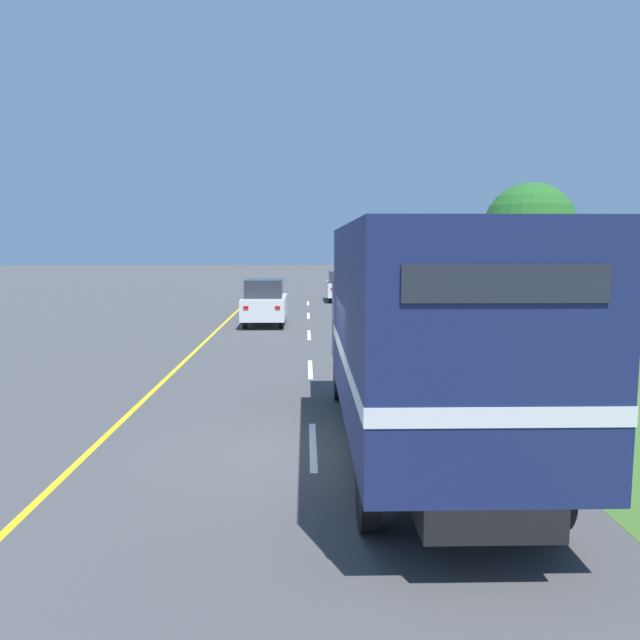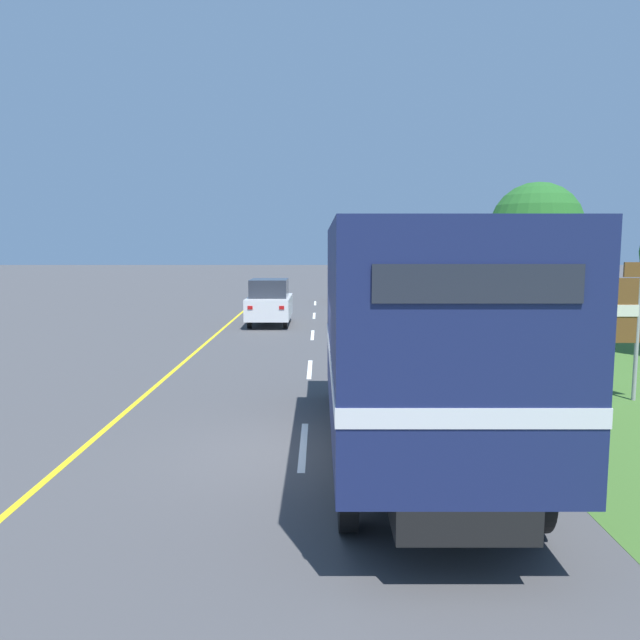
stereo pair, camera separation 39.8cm
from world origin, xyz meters
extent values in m
plane|color=#444447|center=(0.00, 0.00, 0.00)|extent=(200.00, 200.00, 0.00)
cube|color=yellow|center=(-3.70, 11.63, 0.00)|extent=(0.12, 53.14, 0.01)
cube|color=white|center=(0.00, 0.35, 0.00)|extent=(0.12, 2.60, 0.01)
cube|color=white|center=(0.00, 6.95, 0.00)|extent=(0.12, 2.60, 0.01)
cube|color=white|center=(0.00, 13.55, 0.00)|extent=(0.12, 2.60, 0.01)
cube|color=white|center=(0.00, 20.15, 0.00)|extent=(0.12, 2.60, 0.01)
cube|color=white|center=(0.00, 26.75, 0.00)|extent=(0.12, 2.60, 0.01)
cylinder|color=black|center=(0.61, 3.57, 0.50)|extent=(0.22, 1.00, 1.00)
cylinder|color=black|center=(2.83, 3.57, 0.50)|extent=(0.22, 1.00, 1.00)
cylinder|color=black|center=(0.61, -2.81, 0.50)|extent=(0.22, 1.00, 1.00)
cylinder|color=black|center=(2.83, -2.81, 0.50)|extent=(0.22, 1.00, 1.00)
cube|color=black|center=(1.72, 0.00, 0.68)|extent=(1.42, 8.51, 0.36)
cube|color=navy|center=(1.72, -1.05, 2.27)|extent=(2.58, 6.41, 2.81)
cube|color=white|center=(1.72, -1.05, 1.77)|extent=(2.60, 6.43, 0.20)
cube|color=#232833|center=(1.72, -4.26, 3.04)|extent=(1.94, 0.03, 0.36)
cube|color=navy|center=(1.72, 3.20, 1.81)|extent=(2.48, 2.10, 1.90)
cube|color=#283342|center=(1.72, 4.26, 2.05)|extent=(2.19, 0.03, 0.85)
cylinder|color=black|center=(-2.61, 17.85, 0.33)|extent=(0.16, 0.66, 0.66)
cylinder|color=black|center=(-1.14, 17.85, 0.33)|extent=(0.16, 0.66, 0.66)
cylinder|color=black|center=(-2.61, 15.49, 0.33)|extent=(0.16, 0.66, 0.66)
cylinder|color=black|center=(-1.14, 15.49, 0.33)|extent=(0.16, 0.66, 0.66)
cube|color=white|center=(-1.87, 16.67, 0.77)|extent=(1.80, 3.81, 0.89)
cube|color=#282D38|center=(-1.87, 16.51, 1.59)|extent=(1.55, 2.09, 0.75)
cube|color=red|center=(-2.50, 14.75, 0.93)|extent=(0.20, 0.03, 0.14)
cube|color=red|center=(-1.24, 14.75, 0.93)|extent=(0.20, 0.03, 0.14)
cylinder|color=black|center=(1.32, 29.40, 0.33)|extent=(0.16, 0.66, 0.66)
cylinder|color=black|center=(2.80, 29.40, 0.33)|extent=(0.16, 0.66, 0.66)
cylinder|color=black|center=(1.32, 27.01, 0.33)|extent=(0.16, 0.66, 0.66)
cylinder|color=black|center=(2.80, 27.01, 0.33)|extent=(0.16, 0.66, 0.66)
cube|color=white|center=(2.06, 28.21, 0.74)|extent=(1.80, 3.85, 0.81)
cube|color=#282D38|center=(2.06, 28.05, 1.49)|extent=(1.55, 2.12, 0.69)
cube|color=red|center=(1.43, 26.27, 0.88)|extent=(0.20, 0.03, 0.14)
cube|color=red|center=(2.69, 26.27, 0.88)|extent=(0.20, 0.03, 0.14)
cylinder|color=#9E9EA3|center=(5.67, 3.47, 1.35)|extent=(0.09, 0.09, 2.69)
cylinder|color=#9E9EA3|center=(7.19, 3.47, 1.35)|extent=(0.09, 0.09, 2.69)
cube|color=brown|center=(6.43, 3.47, 1.99)|extent=(2.17, 0.06, 1.41)
cube|color=silver|center=(6.43, 3.44, 1.99)|extent=(1.69, 0.02, 0.25)
cylinder|color=brown|center=(9.85, 17.82, 1.25)|extent=(0.28, 0.28, 2.50)
sphere|color=#236023|center=(9.85, 17.82, 4.13)|extent=(4.07, 4.07, 4.07)
cylinder|color=white|center=(4.12, 0.35, 0.47)|extent=(0.07, 0.07, 0.95)
cylinder|color=orange|center=(4.12, 0.35, 0.74)|extent=(0.08, 0.08, 0.10)
camera|label=1|loc=(-0.11, -9.93, 3.39)|focal=35.00mm
camera|label=2|loc=(0.28, -9.94, 3.39)|focal=35.00mm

